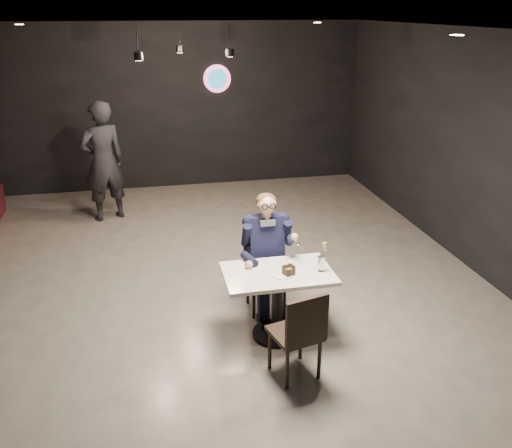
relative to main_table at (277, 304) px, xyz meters
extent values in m
plane|color=gray|center=(-0.60, 0.92, -0.38)|extent=(9.00, 9.00, 0.00)
cube|color=black|center=(-0.60, 2.92, 2.51)|extent=(1.40, 1.20, 0.36)
cube|color=white|center=(0.00, 0.00, 0.00)|extent=(1.10, 0.70, 0.75)
cube|color=black|center=(0.00, 0.55, 0.09)|extent=(0.42, 0.46, 0.92)
cube|color=black|center=(0.00, -0.65, 0.09)|extent=(0.52, 0.55, 0.92)
cube|color=black|center=(0.00, 0.55, 0.34)|extent=(0.60, 0.80, 1.44)
cylinder|color=white|center=(0.02, -0.10, 0.38)|extent=(0.20, 0.20, 0.01)
cube|color=black|center=(0.09, -0.08, 0.43)|extent=(0.13, 0.12, 0.08)
ellipsoid|color=#2C8934|center=(0.07, -0.13, 0.47)|extent=(0.07, 0.04, 0.01)
cylinder|color=silver|center=(0.43, -0.07, 0.46)|extent=(0.07, 0.07, 0.16)
cone|color=tan|center=(0.47, -0.06, 0.61)|extent=(0.07, 0.07, 0.12)
imported|color=black|center=(-1.86, 3.89, 0.58)|extent=(0.82, 0.69, 1.91)
camera|label=1|loc=(-1.24, -4.72, 2.86)|focal=38.00mm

